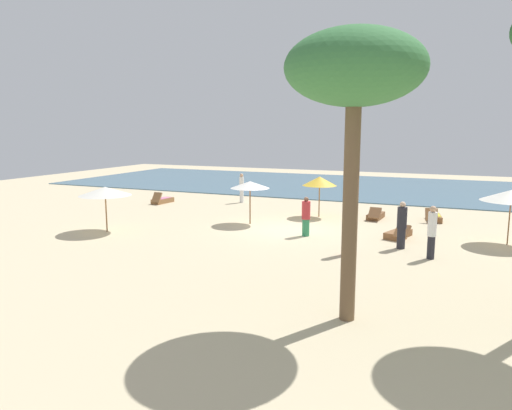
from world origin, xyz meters
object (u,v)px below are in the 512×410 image
person_1 (306,216)px  person_5 (242,188)px  umbrella_3 (105,191)px  person_2 (402,225)px  lounger_2 (398,234)px  palm_2 (355,73)px  umbrella_0 (320,181)px  person_0 (432,232)px  person_4 (347,228)px  umbrella_1 (511,196)px  lounger_1 (162,200)px  lounger_3 (434,217)px  umbrella_2 (250,185)px  lounger_0 (376,216)px

person_1 → person_5: (-6.30, 7.15, 0.09)m
umbrella_3 → person_2: umbrella_3 is taller
person_2 → person_5: size_ratio=1.01×
lounger_2 → palm_2: palm_2 is taller
palm_2 → umbrella_0: bearing=108.5°
person_0 → palm_2: size_ratio=0.28×
person_4 → person_5: person_4 is taller
person_4 → lounger_2: bearing=68.0°
umbrella_1 → person_2: (-3.78, -2.25, -1.04)m
umbrella_3 → lounger_2: (12.01, 3.79, -1.63)m
lounger_1 → umbrella_0: bearing=-3.3°
person_5 → umbrella_0: bearing=-25.4°
lounger_3 → person_2: bearing=-98.1°
person_0 → person_2: bearing=135.9°
person_0 → palm_2: bearing=-103.5°
umbrella_2 → person_4: size_ratio=1.08×
umbrella_2 → lounger_2: umbrella_2 is taller
person_1 → umbrella_1: bearing=11.9°
umbrella_3 → lounger_1: size_ratio=1.33×
umbrella_2 → lounger_3: bearing=27.4°
umbrella_0 → person_0: umbrella_0 is taller
lounger_3 → person_4: bearing=-108.0°
lounger_2 → umbrella_3: bearing=-162.5°
person_0 → person_1: 5.37m
umbrella_3 → person_5: bearing=78.2°
umbrella_0 → lounger_2: size_ratio=1.16×
umbrella_0 → palm_2: palm_2 is taller
umbrella_0 → umbrella_2: umbrella_0 is taller
lounger_0 → person_1: bearing=-112.9°
lounger_1 → person_5: 4.90m
person_1 → person_4: 3.24m
lounger_3 → lounger_1: bearing=-178.0°
lounger_2 → lounger_1: bearing=164.8°
umbrella_1 → lounger_1: 18.82m
umbrella_2 → person_1: umbrella_2 is taller
lounger_0 → person_0: 7.39m
umbrella_3 → lounger_3: size_ratio=1.30×
umbrella_0 → lounger_2: 5.72m
umbrella_2 → lounger_3: (8.06, 4.17, -1.70)m
lounger_0 → person_1: size_ratio=1.04×
palm_2 → lounger_0: bearing=96.3°
umbrella_1 → lounger_3: 5.24m
person_4 → umbrella_0: bearing=113.4°
lounger_3 → umbrella_2: bearing=-152.6°
umbrella_0 → palm_2: size_ratio=0.31×
person_1 → person_2: bearing=-8.9°
lounger_2 → lounger_3: size_ratio=1.03×
umbrella_0 → lounger_1: 10.15m
person_0 → person_4: bearing=-168.1°
lounger_2 → person_0: (1.42, -2.87, 0.80)m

